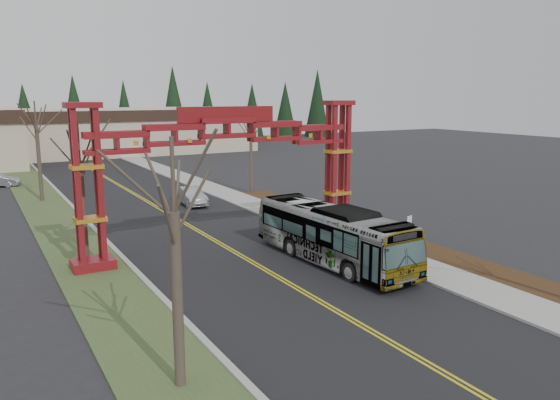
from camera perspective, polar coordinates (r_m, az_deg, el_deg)
ground at (r=19.76m, az=18.03°, el=-17.59°), size 200.00×200.00×0.00m
road at (r=39.81m, az=-9.52°, el=-2.65°), size 12.00×110.00×0.02m
lane_line_left at (r=39.77m, az=-9.68°, el=-2.65°), size 0.12×100.00×0.01m
lane_line_right at (r=39.85m, az=-9.36°, el=-2.61°), size 0.12×100.00×0.01m
curb_right at (r=42.24m, az=-1.68°, el=-1.62°), size 0.30×110.00×0.15m
sidewalk_right at (r=42.92m, az=0.03°, el=-1.42°), size 2.60×110.00×0.14m
landscape_strip at (r=33.03m, az=17.21°, el=-5.74°), size 2.60×50.00×0.12m
grass_median at (r=37.90m, az=-20.95°, el=-3.88°), size 4.00×110.00×0.08m
curb_left at (r=38.19m, az=-18.22°, el=-3.54°), size 0.30×110.00×0.15m
gateway_arch at (r=32.39m, az=-5.52°, el=5.08°), size 18.20×1.60×8.90m
retail_building_east at (r=94.42m, az=-15.58°, el=7.06°), size 38.00×20.30×7.00m
conifer_treeline at (r=104.30m, az=-22.59°, el=8.60°), size 116.10×5.60×13.00m
transit_bus at (r=30.52m, az=5.45°, el=-3.62°), size 3.30×11.71×3.23m
silver_sedan at (r=47.12m, az=-9.28°, el=0.41°), size 1.83×4.71×1.53m
bare_tree_median_near at (r=16.84m, az=-11.00°, el=-1.38°), size 3.48×3.48×8.06m
bare_tree_median_mid at (r=31.91m, az=-20.17°, el=3.71°), size 3.22×3.22×7.78m
bare_tree_median_far at (r=51.86m, az=-24.11°, el=6.92°), size 3.40×3.40×8.77m
bare_tree_right_far at (r=51.81m, az=-3.07°, el=6.91°), size 2.97×2.97×7.63m
street_sign at (r=33.52m, az=13.35°, el=-2.64°), size 0.48×0.19×2.17m
barrel_south at (r=36.27m, az=9.05°, el=-3.23°), size 0.50×0.50×0.93m
barrel_mid at (r=39.40m, az=5.08°, el=-1.94°), size 0.55×0.55×1.01m
barrel_north at (r=40.71m, az=5.05°, el=-1.60°), size 0.49×0.49×0.91m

